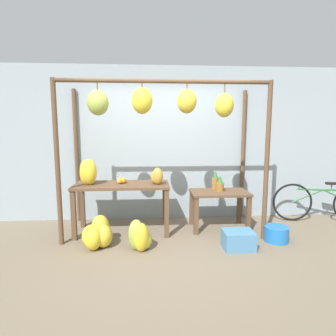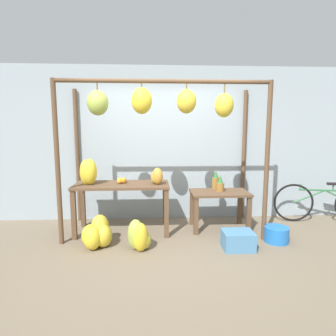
# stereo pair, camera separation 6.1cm
# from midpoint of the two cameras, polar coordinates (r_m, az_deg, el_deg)

# --- Properties ---
(ground_plane) EXTENTS (20.00, 20.00, 0.00)m
(ground_plane) POSITION_cam_midpoint_polar(r_m,az_deg,el_deg) (4.09, -0.83, -16.33)
(ground_plane) COLOR #756651
(shop_wall_back) EXTENTS (8.00, 0.08, 2.80)m
(shop_wall_back) POSITION_cam_midpoint_polar(r_m,az_deg,el_deg) (5.21, -1.74, 4.88)
(shop_wall_back) COLOR #99A8B2
(shop_wall_back) RESTS_ON ground_plane
(stall_awning) EXTENTS (3.11, 1.24, 2.37)m
(stall_awning) POSITION_cam_midpoint_polar(r_m,az_deg,el_deg) (4.19, -1.90, 9.80)
(stall_awning) COLOR brown
(stall_awning) RESTS_ON ground_plane
(display_table_main) EXTENTS (1.51, 0.67, 0.80)m
(display_table_main) POSITION_cam_midpoint_polar(r_m,az_deg,el_deg) (4.61, -9.70, -4.75)
(display_table_main) COLOR brown
(display_table_main) RESTS_ON ground_plane
(display_table_side) EXTENTS (0.96, 0.57, 0.64)m
(display_table_side) POSITION_cam_midpoint_polar(r_m,az_deg,el_deg) (4.81, 10.01, -6.25)
(display_table_side) COLOR brown
(display_table_side) RESTS_ON ground_plane
(banana_pile_on_table) EXTENTS (0.33, 0.31, 0.41)m
(banana_pile_on_table) POSITION_cam_midpoint_polar(r_m,az_deg,el_deg) (4.58, -16.29, -0.82)
(banana_pile_on_table) COLOR yellow
(banana_pile_on_table) RESTS_ON display_table_main
(orange_pile) EXTENTS (0.15, 0.14, 0.09)m
(orange_pile) POSITION_cam_midpoint_polar(r_m,az_deg,el_deg) (4.59, -9.87, -2.59)
(orange_pile) COLOR orange
(orange_pile) RESTS_ON display_table_main
(pineapple_cluster) EXTENTS (0.17, 0.30, 0.34)m
(pineapple_cluster) POSITION_cam_midpoint_polar(r_m,az_deg,el_deg) (4.86, 9.66, -2.92)
(pineapple_cluster) COLOR olive
(pineapple_cluster) RESTS_ON display_table_side
(banana_pile_ground_left) EXTENTS (0.45, 0.55, 0.43)m
(banana_pile_ground_left) POSITION_cam_midpoint_polar(r_m,az_deg,el_deg) (4.26, -14.55, -12.89)
(banana_pile_ground_left) COLOR gold
(banana_pile_ground_left) RESTS_ON ground_plane
(banana_pile_ground_right) EXTENTS (0.40, 0.40, 0.44)m
(banana_pile_ground_right) POSITION_cam_midpoint_polar(r_m,az_deg,el_deg) (4.05, -6.01, -13.88)
(banana_pile_ground_right) COLOR #9EB247
(banana_pile_ground_right) RESTS_ON ground_plane
(fruit_crate_white) EXTENTS (0.43, 0.34, 0.25)m
(fruit_crate_white) POSITION_cam_midpoint_polar(r_m,az_deg,el_deg) (4.21, 13.68, -13.98)
(fruit_crate_white) COLOR #4C84B2
(fruit_crate_white) RESTS_ON ground_plane
(blue_bucket) EXTENTS (0.36, 0.36, 0.23)m
(blue_bucket) POSITION_cam_midpoint_polar(r_m,az_deg,el_deg) (4.63, 20.78, -12.39)
(blue_bucket) COLOR blue
(blue_bucket) RESTS_ON ground_plane
(parked_bicycle) EXTENTS (1.72, 0.37, 0.73)m
(parked_bicycle) POSITION_cam_midpoint_polar(r_m,az_deg,el_deg) (5.81, 28.65, -6.14)
(parked_bicycle) COLOR black
(parked_bicycle) RESTS_ON ground_plane
(papaya_pile) EXTENTS (0.24, 0.30, 0.27)m
(papaya_pile) POSITION_cam_midpoint_polar(r_m,az_deg,el_deg) (4.48, -2.73, -1.84)
(papaya_pile) COLOR gold
(papaya_pile) RESTS_ON display_table_main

